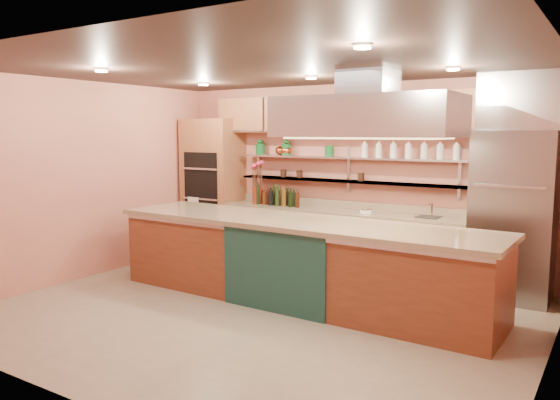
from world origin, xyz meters
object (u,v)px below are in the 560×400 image
Objects in this scene: island at (297,261)px; green_canister at (329,151)px; flower_vase at (257,195)px; kitchen_scale at (367,210)px; refrigerator at (513,216)px; copper_kettle at (281,151)px.

island is 29.86× the size of green_canister.
kitchen_scale is at bearing 0.00° from flower_vase.
green_canister is (-2.68, 0.23, 0.75)m from refrigerator.
flower_vase is at bearing -144.71° from copper_kettle.
flower_vase is 1.40m from green_canister.
kitchen_scale is (0.26, 1.52, 0.47)m from island.
green_canister is (1.18, 0.22, 0.72)m from flower_vase.
copper_kettle is at bearing 128.82° from island.
kitchen_scale is at bearing 179.71° from refrigerator.
green_canister reaches higher than copper_kettle.
island is 1.61m from kitchen_scale.
flower_vase is 1.62× the size of copper_kettle.
kitchen_scale is 0.97× the size of green_canister.
green_canister is at bearing 0.00° from copper_kettle.
island is 30.81× the size of kitchen_scale.
refrigerator is 0.43× the size of island.
refrigerator is 13.30× the size of kitchen_scale.
copper_kettle is (-1.34, 1.74, 1.28)m from island.
island is 2.54m from copper_kettle.
refrigerator is 11.67× the size of copper_kettle.
refrigerator is at bearing -0.15° from flower_vase.
copper_kettle is at bearing 176.29° from refrigerator.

